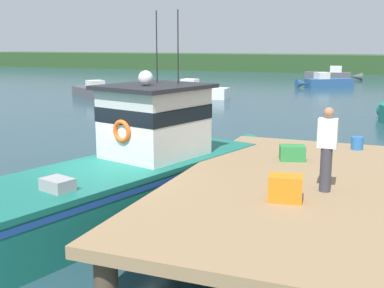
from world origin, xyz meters
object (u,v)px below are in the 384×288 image
(crate_stack_near_edge, at_px, (285,188))
(moored_boat_far_left, at_px, (332,75))
(crate_single_by_cleat, at_px, (292,153))
(bait_bucket, at_px, (357,143))
(moored_boat_far_right, at_px, (194,91))
(moored_boat_off_the_point, at_px, (94,92))
(mooring_buoy_spare_mooring, at_px, (160,91))
(deckhand_further_back, at_px, (327,148))
(moored_boat_mid_harbor, at_px, (325,82))
(main_fishing_boat, at_px, (138,168))

(crate_stack_near_edge, xyz_separation_m, moored_boat_far_left, (-4.13, 47.37, -0.91))
(crate_single_by_cleat, distance_m, bait_bucket, 2.35)
(moored_boat_far_right, bearing_deg, crate_stack_near_edge, -65.38)
(moored_boat_far_right, height_order, moored_boat_off_the_point, moored_boat_far_right)
(mooring_buoy_spare_mooring, bearing_deg, crate_stack_near_edge, -60.67)
(deckhand_further_back, relative_size, moored_boat_off_the_point, 0.33)
(deckhand_further_back, xyz_separation_m, moored_boat_mid_harbor, (-4.32, 37.24, -1.58))
(main_fishing_boat, height_order, crate_stack_near_edge, main_fishing_boat)
(main_fishing_boat, bearing_deg, moored_boat_off_the_point, 125.10)
(bait_bucket, bearing_deg, moored_boat_far_left, 96.84)
(main_fishing_boat, distance_m, deckhand_further_back, 4.73)
(crate_stack_near_edge, height_order, crate_single_by_cleat, crate_stack_near_edge)
(deckhand_further_back, distance_m, mooring_buoy_spare_mooring, 30.84)
(crate_stack_near_edge, xyz_separation_m, moored_boat_off_the_point, (-18.48, 22.49, -0.98))
(bait_bucket, bearing_deg, deckhand_further_back, -94.66)
(crate_single_by_cleat, bearing_deg, bait_bucket, 53.54)
(crate_single_by_cleat, distance_m, moored_boat_off_the_point, 26.41)
(crate_single_by_cleat, distance_m, moored_boat_far_right, 24.99)
(bait_bucket, xyz_separation_m, moored_boat_mid_harbor, (-4.66, 33.01, -0.90))
(deckhand_further_back, xyz_separation_m, moored_boat_far_right, (-12.28, 24.64, -1.58))
(moored_boat_far_left, relative_size, moored_boat_mid_harbor, 1.22)
(deckhand_further_back, xyz_separation_m, moored_boat_off_the_point, (-19.08, 21.62, -1.60))
(main_fishing_boat, bearing_deg, deckhand_further_back, -11.24)
(bait_bucket, bearing_deg, moored_boat_mid_harbor, 98.04)
(main_fishing_boat, height_order, bait_bucket, main_fishing_boat)
(moored_boat_mid_harbor, relative_size, mooring_buoy_spare_mooring, 10.63)
(bait_bucket, height_order, deckhand_further_back, deckhand_further_back)
(moored_boat_far_right, height_order, mooring_buoy_spare_mooring, moored_boat_far_right)
(main_fishing_boat, distance_m, crate_stack_near_edge, 4.33)
(moored_boat_mid_harbor, bearing_deg, crate_single_by_cleat, -84.65)
(moored_boat_off_the_point, bearing_deg, bait_bucket, -41.84)
(moored_boat_far_right, bearing_deg, moored_boat_far_left, 70.93)
(moored_boat_mid_harbor, bearing_deg, bait_bucket, -81.96)
(bait_bucket, bearing_deg, crate_stack_near_edge, -100.45)
(crate_single_by_cleat, bearing_deg, crate_stack_near_edge, -81.96)
(crate_stack_near_edge, relative_size, moored_boat_far_left, 0.10)
(moored_boat_far_left, height_order, moored_boat_far_right, moored_boat_far_left)
(mooring_buoy_spare_mooring, bearing_deg, moored_boat_far_right, -25.46)
(mooring_buoy_spare_mooring, bearing_deg, moored_boat_mid_harbor, 43.21)
(deckhand_further_back, distance_m, moored_boat_far_right, 27.58)
(moored_boat_mid_harbor, relative_size, moored_boat_far_right, 0.92)
(crate_stack_near_edge, height_order, mooring_buoy_spare_mooring, crate_stack_near_edge)
(bait_bucket, distance_m, deckhand_further_back, 4.29)
(bait_bucket, relative_size, deckhand_further_back, 0.21)
(crate_stack_near_edge, height_order, moored_boat_far_right, crate_stack_near_edge)
(moored_boat_far_left, relative_size, mooring_buoy_spare_mooring, 12.96)
(bait_bucket, bearing_deg, crate_single_by_cleat, -126.46)
(moored_boat_far_right, distance_m, mooring_buoy_spare_mooring, 4.01)
(main_fishing_boat, xyz_separation_m, moored_boat_off_the_point, (-14.56, 20.72, -0.55))
(moored_boat_off_the_point, bearing_deg, deckhand_further_back, -48.57)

